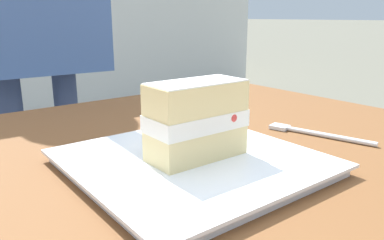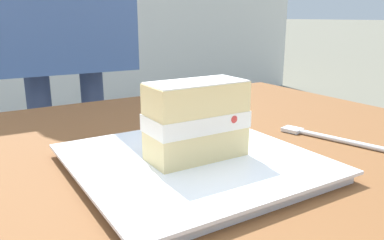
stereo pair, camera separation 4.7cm
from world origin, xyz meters
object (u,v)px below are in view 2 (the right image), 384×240
parked_car_far (35,18)px  dessert_fork (325,137)px  cake_slice (196,120)px  dessert_plate (192,162)px  parked_car_near (54,22)px

parked_car_far → dessert_fork: bearing=81.4°
cake_slice → parked_car_far: 15.41m
dessert_plate → dessert_fork: size_ratio=1.70×
parked_car_far → parked_car_near: bearing=87.1°
cake_slice → parked_car_far: (-2.53, -15.20, 0.03)m
dessert_plate → parked_car_near: bearing=-101.7°
parked_car_near → cake_slice: bearing=78.3°
dessert_plate → dessert_fork: bearing=177.9°
cake_slice → dessert_fork: (-0.24, 0.01, -0.06)m
dessert_fork → parked_car_near: size_ratio=0.04×
dessert_plate → dessert_fork: dessert_plate is taller
dessert_plate → parked_car_far: 15.41m
parked_car_near → dessert_fork: bearing=79.5°
dessert_plate → parked_car_near: size_ratio=0.06×
parked_car_near → dessert_plate: bearing=78.3°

